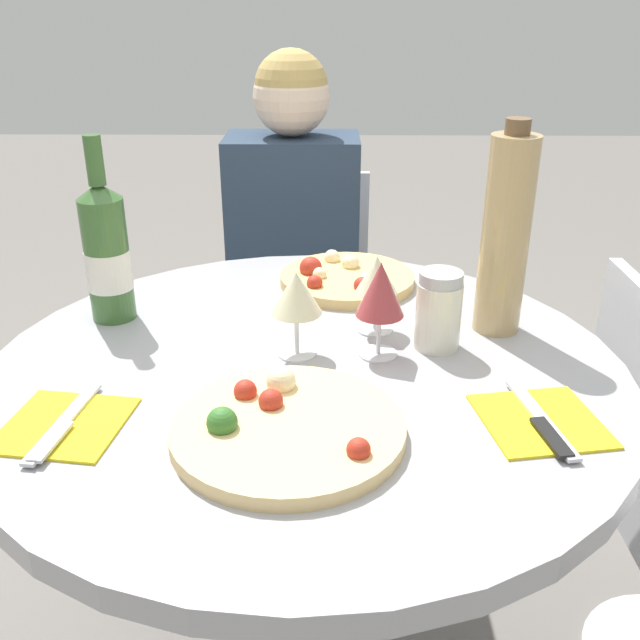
# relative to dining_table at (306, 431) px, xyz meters

# --- Properties ---
(dining_table) EXTENTS (0.97, 0.97, 0.75)m
(dining_table) POSITION_rel_dining_table_xyz_m (0.00, 0.00, 0.00)
(dining_table) COLOR #B2B2B7
(dining_table) RESTS_ON ground_plane
(chair_behind_diner) EXTENTS (0.40, 0.40, 0.82)m
(chair_behind_diner) POSITION_rel_dining_table_xyz_m (-0.05, 0.84, -0.23)
(chair_behind_diner) COLOR silver
(chair_behind_diner) RESTS_ON ground_plane
(seated_diner) EXTENTS (0.32, 0.42, 1.15)m
(seated_diner) POSITION_rel_dining_table_xyz_m (-0.05, 0.70, -0.11)
(seated_diner) COLOR #28384C
(seated_diner) RESTS_ON ground_plane
(pizza_large) EXTENTS (0.30, 0.30, 0.05)m
(pizza_large) POSITION_rel_dining_table_xyz_m (-0.02, -0.19, 0.14)
(pizza_large) COLOR #E5C17F
(pizza_large) RESTS_ON dining_table
(pizza_small_far) EXTENTS (0.26, 0.26, 0.05)m
(pizza_small_far) POSITION_rel_dining_table_xyz_m (0.07, 0.32, 0.14)
(pizza_small_far) COLOR #DBB26B
(pizza_small_far) RESTS_ON dining_table
(wine_bottle) EXTENTS (0.08, 0.08, 0.31)m
(wine_bottle) POSITION_rel_dining_table_xyz_m (-0.33, 0.16, 0.24)
(wine_bottle) COLOR #38602D
(wine_bottle) RESTS_ON dining_table
(tall_carafe) EXTENTS (0.08, 0.08, 0.34)m
(tall_carafe) POSITION_rel_dining_table_xyz_m (0.31, 0.13, 0.29)
(tall_carafe) COLOR tan
(tall_carafe) RESTS_ON dining_table
(sugar_shaker) EXTENTS (0.07, 0.07, 0.13)m
(sugar_shaker) POSITION_rel_dining_table_xyz_m (0.21, 0.06, 0.19)
(sugar_shaker) COLOR silver
(sugar_shaker) RESTS_ON dining_table
(wine_glass_back_right) EXTENTS (0.07, 0.07, 0.13)m
(wine_glass_back_right) POSITION_rel_dining_table_xyz_m (0.11, 0.12, 0.22)
(wine_glass_back_right) COLOR silver
(wine_glass_back_right) RESTS_ON dining_table
(wine_glass_front_right) EXTENTS (0.07, 0.07, 0.15)m
(wine_glass_front_right) POSITION_rel_dining_table_xyz_m (0.11, 0.03, 0.23)
(wine_glass_front_right) COLOR silver
(wine_glass_front_right) RESTS_ON dining_table
(wine_glass_front_left) EXTENTS (0.08, 0.08, 0.14)m
(wine_glass_front_left) POSITION_rel_dining_table_xyz_m (-0.01, 0.03, 0.22)
(wine_glass_front_left) COLOR silver
(wine_glass_front_left) RESTS_ON dining_table
(place_setting_left) EXTENTS (0.17, 0.19, 0.01)m
(place_setting_left) POSITION_rel_dining_table_xyz_m (-0.31, -0.18, 0.13)
(place_setting_left) COLOR yellow
(place_setting_left) RESTS_ON dining_table
(place_setting_right) EXTENTS (0.17, 0.19, 0.01)m
(place_setting_right) POSITION_rel_dining_table_xyz_m (0.31, -0.16, 0.13)
(place_setting_right) COLOR yellow
(place_setting_right) RESTS_ON dining_table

